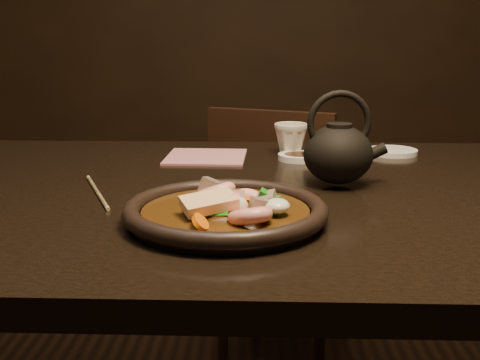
{
  "coord_description": "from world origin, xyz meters",
  "views": [
    {
      "loc": [
        0.06,
        -1.01,
        1.02
      ],
      "look_at": [
        0.03,
        -0.14,
        0.8
      ],
      "focal_mm": 45.0,
      "sensor_mm": 36.0,
      "label": 1
    }
  ],
  "objects_px": {
    "chair": "(281,227)",
    "tea_cup": "(291,138)",
    "plate": "(226,212)",
    "table": "(227,230)",
    "teapot": "(339,151)"
  },
  "relations": [
    {
      "from": "plate",
      "to": "table",
      "type": "bearing_deg",
      "value": 92.54
    },
    {
      "from": "plate",
      "to": "tea_cup",
      "type": "relative_size",
      "value": 3.93
    },
    {
      "from": "chair",
      "to": "teapot",
      "type": "height_order",
      "value": "teapot"
    },
    {
      "from": "chair",
      "to": "tea_cup",
      "type": "height_order",
      "value": "tea_cup"
    },
    {
      "from": "table",
      "to": "tea_cup",
      "type": "height_order",
      "value": "tea_cup"
    },
    {
      "from": "plate",
      "to": "teapot",
      "type": "relative_size",
      "value": 1.78
    },
    {
      "from": "plate",
      "to": "tea_cup",
      "type": "bearing_deg",
      "value": 76.79
    },
    {
      "from": "chair",
      "to": "plate",
      "type": "relative_size",
      "value": 2.76
    },
    {
      "from": "teapot",
      "to": "tea_cup",
      "type": "bearing_deg",
      "value": 98.31
    },
    {
      "from": "chair",
      "to": "plate",
      "type": "height_order",
      "value": "chair"
    },
    {
      "from": "table",
      "to": "tea_cup",
      "type": "relative_size",
      "value": 21.5
    },
    {
      "from": "chair",
      "to": "tea_cup",
      "type": "xyz_separation_m",
      "value": [
        0.0,
        -0.42,
        0.35
      ]
    },
    {
      "from": "table",
      "to": "teapot",
      "type": "bearing_deg",
      "value": 7.8
    },
    {
      "from": "table",
      "to": "teapot",
      "type": "distance_m",
      "value": 0.24
    },
    {
      "from": "table",
      "to": "chair",
      "type": "bearing_deg",
      "value": 80.53
    }
  ]
}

